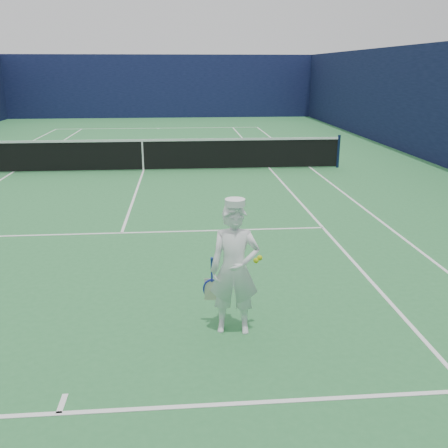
# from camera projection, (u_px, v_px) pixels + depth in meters

# --- Properties ---
(ground) EXTENTS (80.00, 80.00, 0.00)m
(ground) POSITION_uv_depth(u_px,v_px,m) (143.00, 171.00, 16.07)
(ground) COLOR #2C753C
(ground) RESTS_ON ground
(court_markings) EXTENTS (11.03, 23.83, 0.01)m
(court_markings) POSITION_uv_depth(u_px,v_px,m) (143.00, 171.00, 16.07)
(court_markings) COLOR white
(court_markings) RESTS_ON ground
(windscreen_fence) EXTENTS (20.12, 36.12, 4.00)m
(windscreen_fence) POSITION_uv_depth(u_px,v_px,m) (140.00, 107.00, 15.47)
(windscreen_fence) COLOR #10143B
(windscreen_fence) RESTS_ON ground
(tennis_net) EXTENTS (12.88, 0.09, 1.07)m
(tennis_net) POSITION_uv_depth(u_px,v_px,m) (143.00, 153.00, 15.90)
(tennis_net) COLOR #141E4C
(tennis_net) RESTS_ON ground
(tennis_player) EXTENTS (0.76, 0.54, 1.71)m
(tennis_player) POSITION_uv_depth(u_px,v_px,m) (234.00, 269.00, 6.05)
(tennis_player) COLOR white
(tennis_player) RESTS_ON ground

